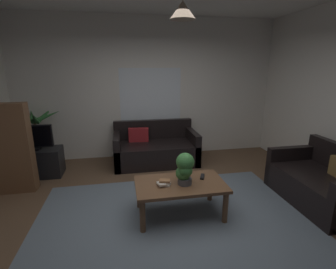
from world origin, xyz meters
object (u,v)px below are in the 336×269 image
(book_on_table_0, at_px, (165,185))
(book_on_table_2, at_px, (165,181))
(potted_plant_on_table, at_px, (185,168))
(bookshelf_corner, at_px, (6,149))
(pendant_lamp, at_px, (183,10))
(couch_right_side, at_px, (322,185))
(potted_palm_corner, at_px, (38,140))
(couch_under_window, at_px, (155,150))
(remote_on_table_1, at_px, (202,177))
(book_on_table_1, at_px, (164,183))
(remote_on_table_0, at_px, (185,182))
(tv_stand, at_px, (36,163))
(tv, at_px, (31,138))
(coffee_table, at_px, (180,188))

(book_on_table_0, xyz_separation_m, book_on_table_2, (-0.00, 0.01, 0.05))
(potted_plant_on_table, height_order, bookshelf_corner, bookshelf_corner)
(book_on_table_2, xyz_separation_m, pendant_lamp, (0.21, 0.02, 1.98))
(couch_right_side, distance_m, potted_palm_corner, 4.94)
(book_on_table_0, height_order, potted_palm_corner, potted_palm_corner)
(couch_under_window, bearing_deg, book_on_table_2, -94.10)
(remote_on_table_1, bearing_deg, potted_plant_on_table, 48.99)
(couch_right_side, height_order, book_on_table_2, couch_right_side)
(book_on_table_1, bearing_deg, remote_on_table_1, 13.70)
(book_on_table_0, xyz_separation_m, potted_plant_on_table, (0.25, -0.01, 0.21))
(book_on_table_0, xyz_separation_m, remote_on_table_1, (0.54, 0.13, 0.00))
(couch_under_window, relative_size, remote_on_table_0, 10.29)
(tv_stand, height_order, bookshelf_corner, bookshelf_corner)
(book_on_table_1, xyz_separation_m, potted_palm_corner, (-2.10, 2.18, 0.05))
(tv, relative_size, potted_palm_corner, 0.60)
(potted_plant_on_table, height_order, tv, tv)
(book_on_table_0, distance_m, potted_plant_on_table, 0.33)
(book_on_table_1, distance_m, book_on_table_2, 0.03)
(book_on_table_1, bearing_deg, book_on_table_0, 11.71)
(book_on_table_0, relative_size, tv_stand, 0.13)
(book_on_table_1, relative_size, book_on_table_2, 1.15)
(couch_under_window, height_order, tv_stand, couch_under_window)
(potted_plant_on_table, xyz_separation_m, pendant_lamp, (-0.05, 0.04, 1.83))
(couch_under_window, relative_size, book_on_table_1, 10.67)
(bookshelf_corner, bearing_deg, remote_on_table_0, -23.83)
(remote_on_table_1, bearing_deg, coffee_table, 40.23)
(book_on_table_1, relative_size, remote_on_table_0, 0.96)
(coffee_table, relative_size, book_on_table_0, 9.68)
(tv_stand, xyz_separation_m, bookshelf_corner, (-0.19, -0.55, 0.46))
(tv, bearing_deg, pendant_lamp, -35.68)
(tv_stand, bearing_deg, pendant_lamp, -36.04)
(book_on_table_0, bearing_deg, tv, 141.21)
(couch_right_side, relative_size, remote_on_table_0, 8.65)
(coffee_table, xyz_separation_m, potted_plant_on_table, (0.05, -0.04, 0.28))
(potted_plant_on_table, bearing_deg, potted_palm_corner, 137.26)
(bookshelf_corner, bearing_deg, tv, 70.47)
(book_on_table_0, height_order, tv_stand, tv_stand)
(couch_under_window, distance_m, book_on_table_0, 1.94)
(potted_palm_corner, xyz_separation_m, pendant_lamp, (2.32, -2.15, 1.96))
(book_on_table_0, height_order, remote_on_table_1, remote_on_table_1)
(couch_right_side, bearing_deg, tv_stand, -111.55)
(book_on_table_0, bearing_deg, remote_on_table_1, 13.77)
(pendant_lamp, bearing_deg, remote_on_table_1, 17.41)
(bookshelf_corner, bearing_deg, book_on_table_2, -26.60)
(book_on_table_2, bearing_deg, potted_plant_on_table, -3.67)
(book_on_table_2, bearing_deg, remote_on_table_0, 2.76)
(coffee_table, distance_m, book_on_table_2, 0.24)
(book_on_table_1, xyz_separation_m, pendant_lamp, (0.22, 0.03, 2.01))
(couch_under_window, bearing_deg, potted_palm_corner, 173.61)
(remote_on_table_0, xyz_separation_m, pendant_lamp, (-0.06, 0.01, 2.03))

